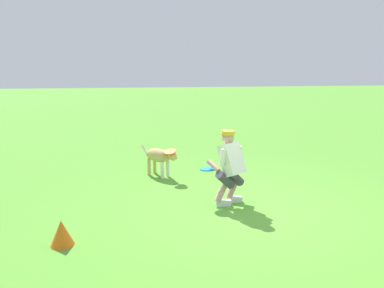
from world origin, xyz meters
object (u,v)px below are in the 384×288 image
(dog, at_px, (160,157))
(training_cone, at_px, (62,233))
(person, at_px, (230,165))
(frisbee_flying, at_px, (170,152))
(frisbee_held, at_px, (208,169))

(dog, relative_size, training_cone, 2.31)
(person, bearing_deg, dog, -1.46)
(person, bearing_deg, frisbee_flying, -2.27)
(person, xyz_separation_m, training_cone, (2.59, 1.20, -0.52))
(training_cone, bearing_deg, frisbee_flying, -121.58)
(frisbee_flying, xyz_separation_m, training_cone, (1.67, 2.71, -0.43))
(person, relative_size, dog, 1.57)
(training_cone, bearing_deg, frisbee_held, -149.20)
(frisbee_flying, bearing_deg, person, 121.45)
(person, bearing_deg, training_cone, 81.24)
(person, relative_size, frisbee_flying, 5.01)
(person, distance_m, frisbee_held, 0.40)
(dog, bearing_deg, training_cone, -69.68)
(dog, distance_m, training_cone, 3.34)
(person, xyz_separation_m, frisbee_held, (0.37, -0.12, -0.09))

